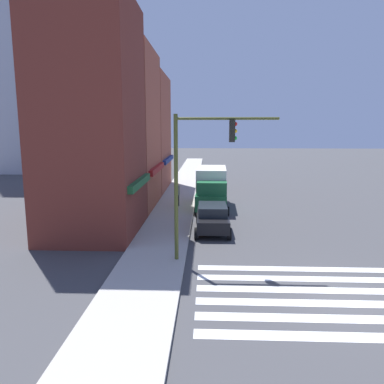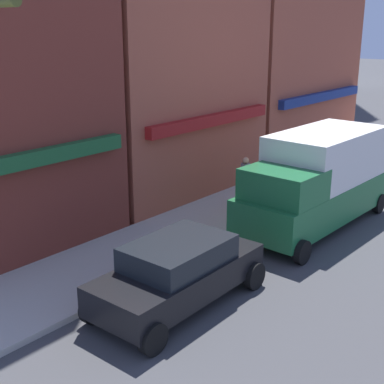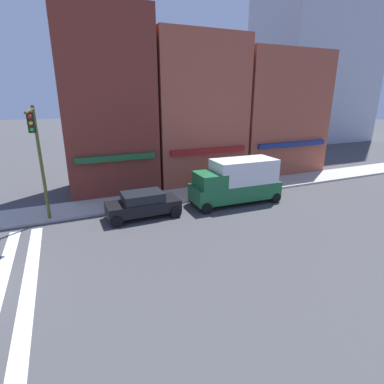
# 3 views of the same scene
# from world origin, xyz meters

# --- Properties ---
(storefront_row) EXTENTS (23.22, 5.30, 12.98)m
(storefront_row) POSITION_xyz_m (15.91, 11.50, 5.94)
(storefront_row) COLOR maroon
(storefront_row) RESTS_ON ground_plane
(sedan_black) EXTENTS (4.43, 2.02, 1.59)m
(sedan_black) POSITION_xyz_m (8.66, 4.70, 0.84)
(sedan_black) COLOR black
(sedan_black) RESTS_ON ground_plane
(box_truck_green) EXTENTS (6.25, 2.42, 3.04)m
(box_truck_green) POSITION_xyz_m (15.27, 4.70, 1.59)
(box_truck_green) COLOR #1E6638
(box_truck_green) RESTS_ON ground_plane
(pedestrian_grey_coat) EXTENTS (0.32, 0.32, 1.77)m
(pedestrian_grey_coat) POSITION_xyz_m (15.09, 7.29, 1.07)
(pedestrian_grey_coat) COLOR #23232D
(pedestrian_grey_coat) RESTS_ON sidewalk_left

